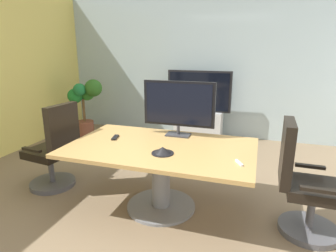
{
  "coord_description": "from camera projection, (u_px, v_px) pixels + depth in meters",
  "views": [
    {
      "loc": [
        0.88,
        -2.4,
        1.74
      ],
      "look_at": [
        -0.07,
        0.54,
        0.88
      ],
      "focal_mm": 30.64,
      "sensor_mm": 36.0,
      "label": 1
    }
  ],
  "objects": [
    {
      "name": "ground_plane",
      "position": [
        159.0,
        223.0,
        2.93
      ],
      "size": [
        7.43,
        7.43,
        0.0
      ],
      "primitive_type": "plane",
      "color": "#7A664C"
    },
    {
      "name": "wall_back_glass_partition",
      "position": [
        215.0,
        66.0,
        5.51
      ],
      "size": [
        6.17,
        0.1,
        2.74
      ],
      "primitive_type": "cube",
      "color": "#9EB2B7",
      "rests_on": "ground"
    },
    {
      "name": "conference_table",
      "position": [
        161.0,
        162.0,
        3.07
      ],
      "size": [
        1.95,
        1.18,
        0.73
      ],
      "color": "#B2894C",
      "rests_on": "ground"
    },
    {
      "name": "office_chair_left",
      "position": [
        55.0,
        153.0,
        3.56
      ],
      "size": [
        0.62,
        0.6,
        1.09
      ],
      "rotation": [
        0.0,
        0.0,
        -1.7
      ],
      "color": "#4C4C51",
      "rests_on": "ground"
    },
    {
      "name": "office_chair_right",
      "position": [
        303.0,
        188.0,
        2.69
      ],
      "size": [
        0.6,
        0.57,
        1.09
      ],
      "rotation": [
        0.0,
        0.0,
        1.55
      ],
      "color": "#4C4C51",
      "rests_on": "ground"
    },
    {
      "name": "tv_monitor",
      "position": [
        179.0,
        105.0,
        3.29
      ],
      "size": [
        0.84,
        0.18,
        0.64
      ],
      "color": "#333338",
      "rests_on": "conference_table"
    },
    {
      "name": "wall_display_unit",
      "position": [
        198.0,
        116.0,
        5.49
      ],
      "size": [
        1.2,
        0.36,
        1.31
      ],
      "color": "#B7BABC",
      "rests_on": "ground"
    },
    {
      "name": "potted_plant",
      "position": [
        85.0,
        101.0,
        5.6
      ],
      "size": [
        0.68,
        0.49,
        1.13
      ],
      "color": "brown",
      "rests_on": "ground"
    },
    {
      "name": "conference_phone",
      "position": [
        163.0,
        151.0,
        2.8
      ],
      "size": [
        0.22,
        0.22,
        0.07
      ],
      "color": "black",
      "rests_on": "conference_table"
    },
    {
      "name": "remote_control",
      "position": [
        115.0,
        137.0,
        3.27
      ],
      "size": [
        0.09,
        0.18,
        0.02
      ],
      "primitive_type": "cube",
      "rotation": [
        0.0,
        0.0,
        0.23
      ],
      "color": "black",
      "rests_on": "conference_table"
    },
    {
      "name": "whiteboard_marker",
      "position": [
        239.0,
        163.0,
        2.56
      ],
      "size": [
        0.08,
        0.12,
        0.02
      ],
      "primitive_type": "cube",
      "rotation": [
        0.0,
        0.0,
        -1.06
      ],
      "color": "silver",
      "rests_on": "conference_table"
    }
  ]
}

